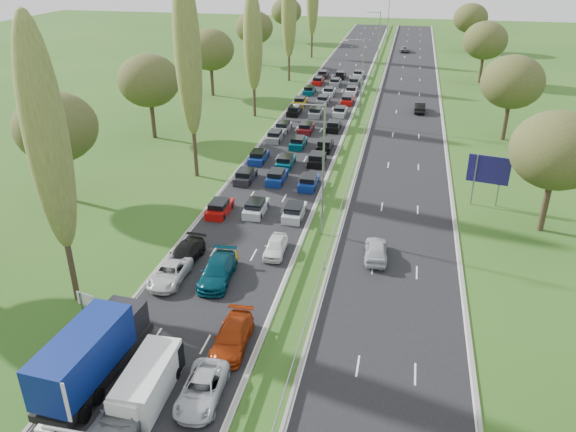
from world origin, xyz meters
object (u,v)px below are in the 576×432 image
Objects in this scene: near_car_3 at (184,254)px; white_van_front at (150,378)px; direction_sign at (488,172)px; white_van_rear at (145,386)px; near_car_2 at (170,273)px; blue_lorry at (93,352)px; info_sign at (86,302)px.

near_car_3 is 15.00m from white_van_front.
white_van_rear is at bearing -124.04° from direction_sign.
blue_lorry is at bearing -90.40° from near_car_2.
white_van_front is (3.70, -14.54, 0.38)m from near_car_3.
near_car_3 is 1.07× the size of white_van_rear.
info_sign is at bearing -122.35° from near_car_2.
near_car_2 is at bearing 109.44° from white_van_rear.
info_sign is (-3.68, -8.71, 0.61)m from near_car_3.
white_van_front is 1.16× the size of white_van_rear.
blue_lorry is at bearing -86.24° from near_car_3.
near_car_3 is at bearing 88.63° from near_car_2.
near_car_3 is 2.44× the size of info_sign.
white_van_rear reaches higher than near_car_2.
near_car_2 is 1.04× the size of white_van_rear.
white_van_front is at bearing 78.08° from white_van_rear.
blue_lorry is at bearing 167.57° from white_van_rear.
white_van_rear is at bearing -106.18° from white_van_front.
white_van_rear is 2.27× the size of info_sign.
blue_lorry is 3.89m from white_van_front.
direction_sign is (28.80, 25.58, 2.20)m from info_sign.
direction_sign is (21.42, 31.40, 2.43)m from white_van_front.
direction_sign is at bearing 54.92° from blue_lorry.
info_sign is (-3.63, 5.34, -0.65)m from blue_lorry.
near_car_2 is 0.54× the size of blue_lorry.
white_van_rear is at bearing -72.69° from near_car_3.
white_van_front is 38.09m from direction_sign.
info_sign is at bearing 140.36° from white_van_front.
white_van_rear is (3.56, -15.05, 0.22)m from near_car_3.
direction_sign is at bearing 37.78° from near_car_2.
near_car_3 is 0.98× the size of direction_sign.
direction_sign reaches higher than blue_lorry.
near_car_2 is 0.97× the size of near_car_3.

